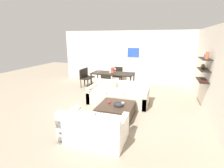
{
  "coord_description": "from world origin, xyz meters",
  "views": [
    {
      "loc": [
        1.7,
        -5.33,
        2.33
      ],
      "look_at": [
        -0.08,
        0.2,
        0.75
      ],
      "focal_mm": 27.21,
      "sensor_mm": 36.0,
      "label": 1
    }
  ],
  "objects": [
    {
      "name": "back_wall_unit",
      "position": [
        0.3,
        3.53,
        1.35
      ],
      "size": [
        8.4,
        0.09,
        2.7
      ],
      "color": "silver",
      "rests_on": "ground"
    },
    {
      "name": "dining_chair_left_far",
      "position": [
        -2.04,
        2.3,
        0.5
      ],
      "size": [
        0.44,
        0.44,
        0.88
      ],
      "color": "black",
      "rests_on": "ground"
    },
    {
      "name": "dining_chair_foot",
      "position": [
        -0.64,
        1.24,
        0.5
      ],
      "size": [
        0.44,
        0.44,
        0.88
      ],
      "color": "black",
      "rests_on": "ground"
    },
    {
      "name": "dining_table",
      "position": [
        -0.64,
        2.1,
        0.68
      ],
      "size": [
        1.98,
        0.9,
        0.75
      ],
      "color": "black",
      "rests_on": "ground"
    },
    {
      "name": "candle_jar",
      "position": [
        0.55,
        -0.69,
        0.42
      ],
      "size": [
        0.09,
        0.09,
        0.08
      ],
      "primitive_type": "cylinder",
      "color": "silver",
      "rests_on": "coffee_table"
    },
    {
      "name": "wine_glass_left_far",
      "position": [
        -1.37,
        2.21,
        0.88
      ],
      "size": [
        0.07,
        0.07,
        0.19
      ],
      "color": "silver",
      "rests_on": "dining_table"
    },
    {
      "name": "sofa_beige",
      "position": [
        0.12,
        0.34,
        0.29
      ],
      "size": [
        2.15,
        0.9,
        0.78
      ],
      "color": "beige",
      "rests_on": "ground"
    },
    {
      "name": "wine_glass_left_near",
      "position": [
        -1.37,
        1.99,
        0.88
      ],
      "size": [
        0.07,
        0.07,
        0.17
      ],
      "color": "silver",
      "rests_on": "dining_table"
    },
    {
      "name": "wine_glass_head",
      "position": [
        -0.64,
        2.49,
        0.87
      ],
      "size": [
        0.08,
        0.08,
        0.17
      ],
      "color": "silver",
      "rests_on": "dining_table"
    },
    {
      "name": "dining_chair_head",
      "position": [
        -0.64,
        2.96,
        0.5
      ],
      "size": [
        0.44,
        0.44,
        0.88
      ],
      "color": "black",
      "rests_on": "ground"
    },
    {
      "name": "right_wall_shelf_unit",
      "position": [
        3.03,
        0.6,
        1.35
      ],
      "size": [
        0.34,
        8.2,
        2.7
      ],
      "color": "silver",
      "rests_on": "ground"
    },
    {
      "name": "decorative_bowl",
      "position": [
        0.45,
        -0.81,
        0.42
      ],
      "size": [
        0.3,
        0.3,
        0.07
      ],
      "color": "black",
      "rests_on": "coffee_table"
    },
    {
      "name": "dining_chair_left_near",
      "position": [
        -2.04,
        1.9,
        0.5
      ],
      "size": [
        0.44,
        0.44,
        0.88
      ],
      "color": "black",
      "rests_on": "ground"
    },
    {
      "name": "wine_glass_foot",
      "position": [
        -0.64,
        1.71,
        0.86
      ],
      "size": [
        0.07,
        0.07,
        0.15
      ],
      "color": "silver",
      "rests_on": "dining_table"
    },
    {
      "name": "apple_on_coffee_table",
      "position": [
        0.13,
        -0.71,
        0.42
      ],
      "size": [
        0.08,
        0.08,
        0.08
      ],
      "primitive_type": "sphere",
      "color": "red",
      "rests_on": "coffee_table"
    },
    {
      "name": "ground_plane",
      "position": [
        0.0,
        0.0,
        0.0
      ],
      "size": [
        18.0,
        18.0,
        0.0
      ],
      "primitive_type": "plane",
      "color": "gray"
    },
    {
      "name": "loveseat_white",
      "position": [
        0.22,
        -2.11,
        0.29
      ],
      "size": [
        1.45,
        0.9,
        0.78
      ],
      "color": "white",
      "rests_on": "ground"
    },
    {
      "name": "coffee_table",
      "position": [
        0.35,
        -0.76,
        0.19
      ],
      "size": [
        1.02,
        1.09,
        0.38
      ],
      "color": "#38281E",
      "rests_on": "ground"
    },
    {
      "name": "centerpiece_vase",
      "position": [
        -0.67,
        2.12,
        0.88
      ],
      "size": [
        0.16,
        0.16,
        0.26
      ],
      "color": "#D85933",
      "rests_on": "dining_table"
    }
  ]
}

